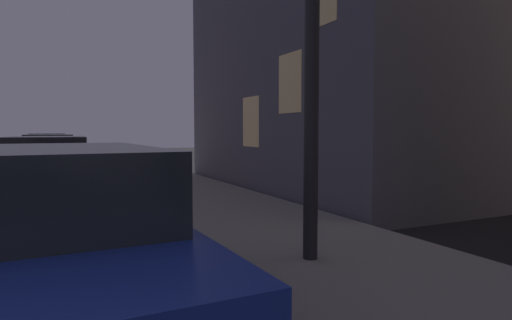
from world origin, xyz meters
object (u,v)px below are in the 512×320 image
at_px(car_red, 48,169).
at_px(car_white, 48,148).
at_px(car_blue, 48,237).
at_px(car_silver, 48,154).

relative_size(car_red, car_white, 1.04).
height_order(car_blue, car_silver, same).
distance_m(car_silver, car_white, 6.93).
height_order(car_red, car_silver, same).
xyz_separation_m(car_red, car_silver, (-0.00, 6.62, -0.00)).
distance_m(car_blue, car_white, 20.54).
distance_m(car_blue, car_red, 6.99).
relative_size(car_red, car_silver, 1.05).
bearing_deg(car_red, car_silver, 90.01).
xyz_separation_m(car_silver, car_white, (-0.00, 6.93, 0.00)).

